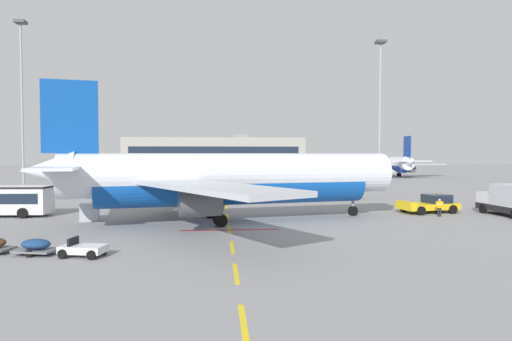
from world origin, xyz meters
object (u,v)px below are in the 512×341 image
object	(u,v)px
airliner_foreground	(230,178)
apron_light_mast_near	(22,87)
pushback_tug	(430,204)
airliner_mid_left	(389,164)
ground_crew_worker	(440,206)
baggage_train	(14,245)
apron_light_mast_far	(380,97)
fuel_service_truck	(511,200)
uld_cargo_container	(90,212)
ground_power_truck	(332,186)

from	to	relation	value
airliner_foreground	apron_light_mast_near	size ratio (longest dim) A/B	1.19
pushback_tug	airliner_mid_left	xyz separation A→B (m)	(24.87, 73.04, 2.51)
airliner_foreground	airliner_mid_left	distance (m)	89.76
ground_crew_worker	baggage_train	bearing A→B (deg)	-158.74
apron_light_mast_far	ground_crew_worker	bearing A→B (deg)	-102.60
airliner_mid_left	apron_light_mast_near	distance (m)	90.17
airliner_mid_left	fuel_service_truck	distance (m)	78.57
uld_cargo_container	airliner_mid_left	bearing A→B (deg)	52.20
airliner_mid_left	ground_crew_worker	world-z (taller)	airliner_mid_left
pushback_tug	baggage_train	distance (m)	38.15
airliner_mid_left	uld_cargo_container	distance (m)	95.86
airliner_foreground	baggage_train	bearing A→B (deg)	-138.46
airliner_foreground	fuel_service_truck	distance (m)	27.75
fuel_service_truck	ground_power_truck	size ratio (longest dim) A/B	0.97
ground_crew_worker	uld_cargo_container	xyz separation A→B (m)	(-33.44, 0.14, -0.19)
airliner_mid_left	apron_light_mast_far	size ratio (longest dim) A/B	1.09
airliner_foreground	apron_light_mast_far	bearing A→B (deg)	54.45
fuel_service_truck	apron_light_mast_far	distance (m)	43.45
uld_cargo_container	airliner_foreground	bearing A→B (deg)	-6.32
pushback_tug	ground_crew_worker	distance (m)	2.85
fuel_service_truck	baggage_train	distance (m)	43.14
airliner_foreground	ground_power_truck	xyz separation A→B (m)	(14.82, 20.12, -2.30)
pushback_tug	fuel_service_truck	xyz separation A→B (m)	(6.62, -3.36, 0.74)
uld_cargo_container	apron_light_mast_far	size ratio (longest dim) A/B	0.07
uld_cargo_container	baggage_train	bearing A→B (deg)	-93.05
ground_power_truck	apron_light_mast_far	xyz separation A→B (m)	(14.75, 21.27, 15.25)
ground_power_truck	ground_crew_worker	world-z (taller)	ground_power_truck
ground_crew_worker	apron_light_mast_near	distance (m)	69.62
airliner_foreground	ground_crew_worker	xyz separation A→B (m)	(20.61, 1.29, -2.96)
ground_crew_worker	apron_light_mast_near	world-z (taller)	apron_light_mast_near
airliner_mid_left	airliner_foreground	bearing A→B (deg)	-120.75
pushback_tug	apron_light_mast_near	bearing A→B (deg)	147.45
pushback_tug	uld_cargo_container	bearing A→B (deg)	-175.47
uld_cargo_container	apron_light_mast_near	world-z (taller)	apron_light_mast_near
uld_cargo_container	apron_light_mast_far	xyz separation A→B (m)	(42.41, 39.96, 16.10)
fuel_service_truck	apron_light_mast_near	xyz separation A→B (m)	(-62.55, 39.05, 16.12)
uld_cargo_container	apron_light_mast_far	distance (m)	60.46
baggage_train	apron_light_mast_near	world-z (taller)	apron_light_mast_near
ground_crew_worker	uld_cargo_container	bearing A→B (deg)	179.77
apron_light_mast_near	apron_light_mast_far	bearing A→B (deg)	1.41
airliner_foreground	ground_power_truck	distance (m)	25.09
fuel_service_truck	ground_crew_worker	bearing A→B (deg)	175.61
ground_crew_worker	uld_cargo_container	world-z (taller)	ground_crew_worker
airliner_foreground	ground_power_truck	bearing A→B (deg)	53.62
pushback_tug	apron_light_mast_near	xyz separation A→B (m)	(-55.94, 35.70, 16.87)
pushback_tug	ground_power_truck	world-z (taller)	ground_power_truck
baggage_train	ground_crew_worker	size ratio (longest dim) A/B	6.72
apron_light_mast_near	apron_light_mast_far	size ratio (longest dim) A/B	1.06
pushback_tug	uld_cargo_container	xyz separation A→B (m)	(-33.86, -2.68, -0.10)
fuel_service_truck	ground_crew_worker	xyz separation A→B (m)	(-7.04, 0.54, -0.66)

